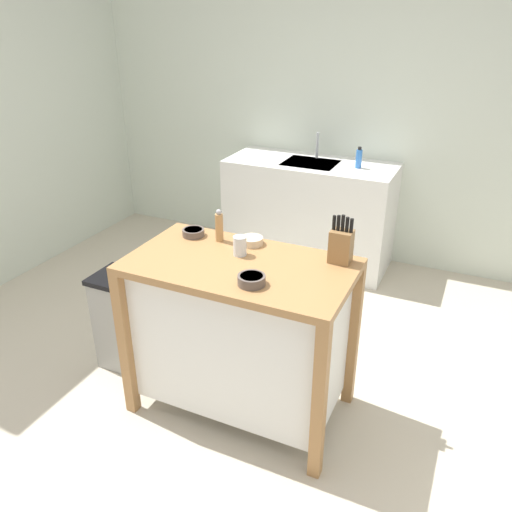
# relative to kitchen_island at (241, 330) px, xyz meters

# --- Properties ---
(ground_plane) EXTENTS (5.82, 5.82, 0.00)m
(ground_plane) POSITION_rel_kitchen_island_xyz_m (-0.07, 0.02, -0.51)
(ground_plane) COLOR #BCB29E
(ground_plane) RESTS_ON ground
(wall_back) EXTENTS (4.82, 0.10, 2.60)m
(wall_back) POSITION_rel_kitchen_island_xyz_m (-0.07, 2.30, 0.79)
(wall_back) COLOR silver
(wall_back) RESTS_ON ground
(wall_left) EXTENTS (0.10, 2.88, 2.60)m
(wall_left) POSITION_rel_kitchen_island_xyz_m (-2.49, 0.86, 0.79)
(wall_left) COLOR beige
(wall_left) RESTS_ON ground
(kitchen_island) EXTENTS (1.15, 0.65, 0.92)m
(kitchen_island) POSITION_rel_kitchen_island_xyz_m (0.00, 0.00, 0.00)
(kitchen_island) COLOR #9E7042
(kitchen_island) RESTS_ON ground
(knife_block) EXTENTS (0.11, 0.09, 0.25)m
(knife_block) POSITION_rel_kitchen_island_xyz_m (0.46, 0.22, 0.50)
(knife_block) COLOR olive
(knife_block) RESTS_ON kitchen_island
(bowl_stoneware_deep) EXTENTS (0.12, 0.12, 0.04)m
(bowl_stoneware_deep) POSITION_rel_kitchen_island_xyz_m (-0.39, 0.20, 0.43)
(bowl_stoneware_deep) COLOR #564C47
(bowl_stoneware_deep) RESTS_ON kitchen_island
(bowl_ceramic_small) EXTENTS (0.12, 0.12, 0.04)m
(bowl_ceramic_small) POSITION_rel_kitchen_island_xyz_m (-0.04, 0.23, 0.43)
(bowl_ceramic_small) COLOR beige
(bowl_ceramic_small) RESTS_ON kitchen_island
(bowl_ceramic_wide) EXTENTS (0.13, 0.13, 0.05)m
(bowl_ceramic_wide) POSITION_rel_kitchen_island_xyz_m (0.15, -0.18, 0.43)
(bowl_ceramic_wide) COLOR #564C47
(bowl_ceramic_wide) RESTS_ON kitchen_island
(drinking_cup) EXTENTS (0.07, 0.07, 0.10)m
(drinking_cup) POSITION_rel_kitchen_island_xyz_m (-0.04, 0.09, 0.46)
(drinking_cup) COLOR silver
(drinking_cup) RESTS_ON kitchen_island
(pepper_grinder) EXTENTS (0.04, 0.04, 0.18)m
(pepper_grinder) POSITION_rel_kitchen_island_xyz_m (-0.22, 0.20, 0.49)
(pepper_grinder) COLOR #AD7F4C
(pepper_grinder) RESTS_ON kitchen_island
(trash_bin) EXTENTS (0.36, 0.28, 0.63)m
(trash_bin) POSITION_rel_kitchen_island_xyz_m (-0.82, 0.05, -0.20)
(trash_bin) COLOR gray
(trash_bin) RESTS_ON ground
(sink_counter) EXTENTS (1.42, 0.60, 0.91)m
(sink_counter) POSITION_rel_kitchen_island_xyz_m (-0.30, 1.95, -0.05)
(sink_counter) COLOR silver
(sink_counter) RESTS_ON ground
(sink_faucet) EXTENTS (0.02, 0.02, 0.22)m
(sink_faucet) POSITION_rel_kitchen_island_xyz_m (-0.30, 2.09, 0.51)
(sink_faucet) COLOR #B7BCC1
(sink_faucet) RESTS_ON sink_counter
(bottle_hand_soap) EXTENTS (0.05, 0.05, 0.17)m
(bottle_hand_soap) POSITION_rel_kitchen_island_xyz_m (0.10, 1.94, 0.48)
(bottle_hand_soap) COLOR blue
(bottle_hand_soap) RESTS_ON sink_counter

